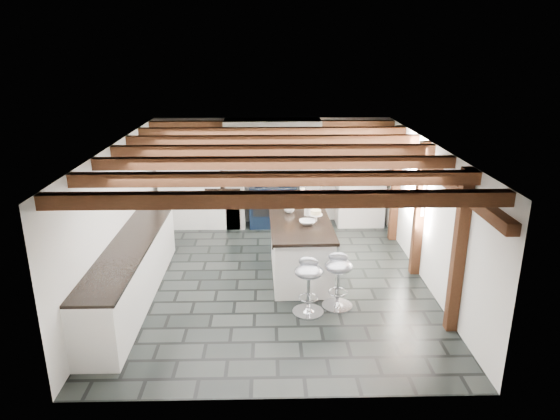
{
  "coord_description": "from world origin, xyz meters",
  "views": [
    {
      "loc": [
        -0.1,
        -7.62,
        3.76
      ],
      "look_at": [
        0.1,
        0.4,
        1.1
      ],
      "focal_mm": 32.0,
      "sensor_mm": 36.0,
      "label": 1
    }
  ],
  "objects_px": {
    "kitchen_island": "(300,248)",
    "bar_stool_far": "(309,280)",
    "bar_stool_near": "(338,275)",
    "range_cooker": "(273,205)"
  },
  "relations": [
    {
      "from": "bar_stool_near",
      "to": "bar_stool_far",
      "type": "xyz_separation_m",
      "value": [
        -0.45,
        -0.17,
        0.0
      ]
    },
    {
      "from": "range_cooker",
      "to": "kitchen_island",
      "type": "distance_m",
      "value": 2.53
    },
    {
      "from": "range_cooker",
      "to": "bar_stool_far",
      "type": "distance_m",
      "value": 3.82
    },
    {
      "from": "kitchen_island",
      "to": "bar_stool_far",
      "type": "xyz_separation_m",
      "value": [
        0.04,
        -1.29,
        0.04
      ]
    },
    {
      "from": "range_cooker",
      "to": "bar_stool_far",
      "type": "xyz_separation_m",
      "value": [
        0.48,
        -3.79,
        0.07
      ]
    },
    {
      "from": "bar_stool_far",
      "to": "range_cooker",
      "type": "bearing_deg",
      "value": 110.58
    },
    {
      "from": "range_cooker",
      "to": "kitchen_island",
      "type": "relative_size",
      "value": 0.51
    },
    {
      "from": "range_cooker",
      "to": "bar_stool_far",
      "type": "height_order",
      "value": "range_cooker"
    },
    {
      "from": "range_cooker",
      "to": "kitchen_island",
      "type": "xyz_separation_m",
      "value": [
        0.44,
        -2.5,
        0.02
      ]
    },
    {
      "from": "bar_stool_near",
      "to": "bar_stool_far",
      "type": "distance_m",
      "value": 0.48
    }
  ]
}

